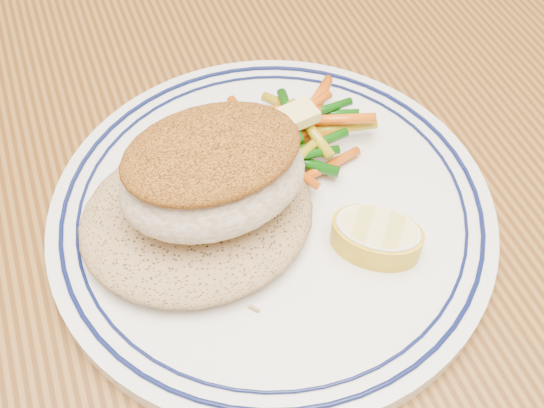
{
  "coord_description": "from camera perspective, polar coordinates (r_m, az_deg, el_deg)",
  "views": [
    {
      "loc": [
        -0.08,
        -0.27,
        1.13
      ],
      "look_at": [
        0.02,
        -0.02,
        0.77
      ],
      "focal_mm": 45.0,
      "sensor_mm": 36.0,
      "label": 1
    }
  ],
  "objects": [
    {
      "name": "plate",
      "position": [
        0.46,
        0.0,
        -0.8
      ],
      "size": [
        0.3,
        0.3,
        0.02
      ],
      "color": "white",
      "rests_on": "dining_table"
    },
    {
      "name": "dining_table",
      "position": [
        0.55,
        -2.37,
        -6.38
      ],
      "size": [
        1.5,
        0.9,
        0.75
      ],
      "color": "#512E10",
      "rests_on": "ground"
    },
    {
      "name": "fish_fillet",
      "position": [
        0.41,
        -4.97,
        2.63
      ],
      "size": [
        0.12,
        0.09,
        0.06
      ],
      "color": "beige",
      "rests_on": "rice_pilaf"
    },
    {
      "name": "vegetable_pile",
      "position": [
        0.48,
        2.05,
        5.98
      ],
      "size": [
        0.11,
        0.1,
        0.03
      ],
      "color": "#D5530A",
      "rests_on": "plate"
    },
    {
      "name": "butter_pat",
      "position": [
        0.46,
        2.21,
        7.45
      ],
      "size": [
        0.03,
        0.02,
        0.01
      ],
      "primitive_type": "cube",
      "rotation": [
        0.0,
        0.0,
        0.15
      ],
      "color": "#F4E577",
      "rests_on": "vegetable_pile"
    },
    {
      "name": "rice_pilaf",
      "position": [
        0.43,
        -6.33,
        -0.78
      ],
      "size": [
        0.15,
        0.13,
        0.03
      ],
      "primitive_type": "ellipsoid",
      "color": "#9A794D",
      "rests_on": "plate"
    },
    {
      "name": "lemon_wedge",
      "position": [
        0.43,
        8.74,
        -2.65
      ],
      "size": [
        0.08,
        0.08,
        0.02
      ],
      "color": "gold",
      "rests_on": "plate"
    }
  ]
}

